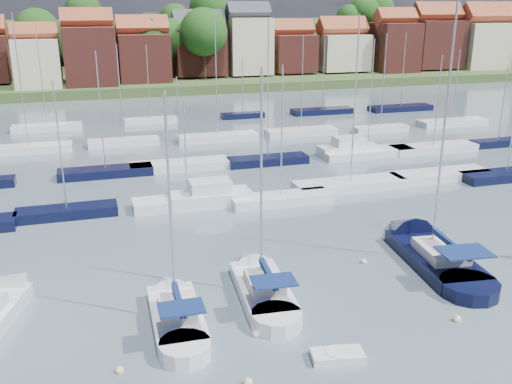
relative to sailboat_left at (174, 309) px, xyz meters
name	(u,v)px	position (x,y,z in m)	size (l,w,h in m)	color
ground	(218,148)	(11.15, 37.34, -0.36)	(260.00, 260.00, 0.00)	#44515C
sailboat_left	(174,309)	(0.00, 0.00, 0.00)	(2.91, 10.04, 13.64)	silver
sailboat_centre	(258,282)	(5.43, 1.72, 0.00)	(3.62, 10.81, 14.49)	silver
sailboat_navy	(422,248)	(17.91, 3.44, -0.02)	(5.05, 13.82, 18.61)	black
tender	(337,356)	(6.96, -6.52, -0.15)	(2.72, 1.60, 0.55)	silver
buoy_a	(120,372)	(-3.29, -4.50, -0.36)	(0.42, 0.42, 0.42)	beige
buoy_b	(248,384)	(2.26, -7.09, -0.36)	(0.45, 0.45, 0.45)	beige
buoy_c	(256,336)	(3.78, -3.37, -0.36)	(0.46, 0.46, 0.46)	beige
buoy_d	(457,321)	(14.71, -5.12, -0.36)	(0.46, 0.46, 0.46)	beige
buoy_e	(364,263)	(13.20, 3.00, -0.36)	(0.42, 0.42, 0.42)	beige
marina_field	(244,153)	(13.06, 32.49, 0.07)	(79.62, 41.41, 15.93)	silver
far_shore_town	(148,51)	(13.38, 130.01, 4.24)	(212.46, 90.00, 22.27)	#374E27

